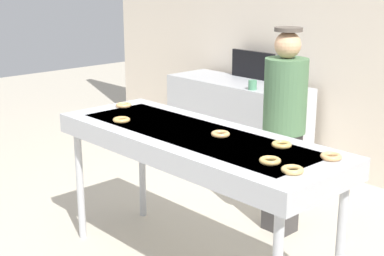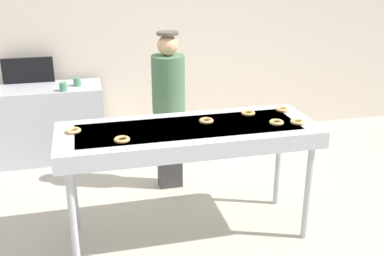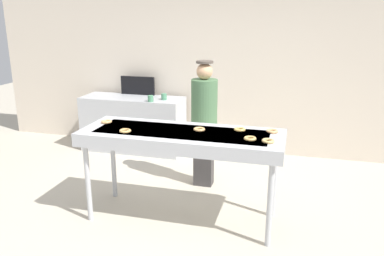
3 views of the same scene
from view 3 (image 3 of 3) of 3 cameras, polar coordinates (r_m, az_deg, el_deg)
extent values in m
plane|color=beige|center=(4.46, -1.44, -12.93)|extent=(16.00, 16.00, 0.00)
cube|color=beige|center=(6.29, 4.93, 11.81)|extent=(8.00, 0.12, 3.39)
cube|color=#B7BABF|center=(4.09, -1.53, -1.41)|extent=(2.12, 0.77, 0.14)
cube|color=slate|center=(4.08, -1.53, -1.03)|extent=(1.80, 0.54, 0.08)
cylinder|color=#B7BABF|center=(4.37, -14.92, -7.80)|extent=(0.06, 0.06, 0.87)
cylinder|color=#B7BABF|center=(3.85, 11.27, -11.01)|extent=(0.06, 0.06, 0.87)
cylinder|color=#B7BABF|center=(4.86, -11.39, -5.07)|extent=(0.06, 0.06, 0.87)
cylinder|color=#B7BABF|center=(4.39, 11.88, -7.46)|extent=(0.06, 0.06, 0.87)
torus|color=#E3B663|center=(3.83, 8.47, -1.52)|extent=(0.14, 0.14, 0.03)
torus|color=#DEAA5D|center=(4.09, -9.73, -0.41)|extent=(0.16, 0.16, 0.03)
torus|color=#EBAD6D|center=(4.11, 11.61, -0.45)|extent=(0.13, 0.13, 0.03)
torus|color=#EBB06A|center=(4.48, -12.38, 0.92)|extent=(0.17, 0.17, 0.03)
torus|color=#E7AD67|center=(4.09, 1.06, -0.19)|extent=(0.15, 0.15, 0.03)
torus|color=#E6BA6F|center=(3.78, 11.05, -1.85)|extent=(0.17, 0.17, 0.03)
torus|color=#EABB5F|center=(4.11, 6.98, -0.20)|extent=(0.15, 0.15, 0.03)
cube|color=#3C3939|center=(5.11, 1.74, -3.90)|extent=(0.24, 0.18, 0.83)
cylinder|color=#4C724C|center=(4.91, 1.80, 3.79)|extent=(0.33, 0.33, 0.57)
sphere|color=tan|center=(4.84, 1.85, 8.26)|extent=(0.20, 0.20, 0.20)
cylinder|color=#534941|center=(4.83, 1.86, 9.61)|extent=(0.21, 0.21, 0.03)
cube|color=#B7BABF|center=(6.49, -8.56, 0.61)|extent=(1.65, 0.59, 0.89)
cylinder|color=#4C8C66|center=(6.15, -4.10, 4.58)|extent=(0.09, 0.09, 0.10)
cylinder|color=#4C8C66|center=(6.03, -6.06, 4.30)|extent=(0.09, 0.09, 0.10)
cube|color=black|center=(6.58, -7.92, 6.16)|extent=(0.59, 0.04, 0.30)
camera|label=1|loc=(1.96, 62.11, 3.18)|focal=51.95mm
camera|label=2|loc=(1.95, -66.50, 10.41)|focal=42.76mm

